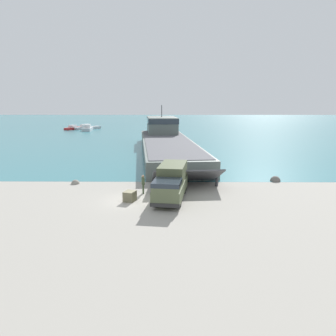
{
  "coord_description": "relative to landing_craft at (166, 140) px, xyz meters",
  "views": [
    {
      "loc": [
        3.46,
        -27.62,
        8.56
      ],
      "look_at": [
        3.1,
        5.0,
        1.91
      ],
      "focal_mm": 35.0,
      "sensor_mm": 36.0,
      "label": 1
    }
  ],
  "objects": [
    {
      "name": "shoreline_rock_b",
      "position": [
        -9.15,
        -24.44,
        -1.9
      ],
      "size": [
        0.86,
        0.86,
        0.86
      ],
      "primitive_type": "sphere",
      "color": "gray",
      "rests_on": "ground_plane"
    },
    {
      "name": "shoreline_rock_a",
      "position": [
        12.41,
        -23.05,
        -1.9
      ],
      "size": [
        1.12,
        1.12,
        1.12
      ],
      "primitive_type": "sphere",
      "color": "#66605B",
      "rests_on": "ground_plane"
    },
    {
      "name": "mooring_bollard",
      "position": [
        5.7,
        -25.23,
        -1.42
      ],
      "size": [
        0.34,
        0.34,
        0.88
      ],
      "color": "#333338",
      "rests_on": "ground_plane"
    },
    {
      "name": "landing_craft",
      "position": [
        0.0,
        0.0,
        0.0
      ],
      "size": [
        12.07,
        44.34,
        7.81
      ],
      "rotation": [
        0.0,
        0.0,
        0.1
      ],
      "color": "#56605B",
      "rests_on": "ground_plane"
    },
    {
      "name": "moored_boat_a",
      "position": [
        -29.51,
        43.95,
        -1.45
      ],
      "size": [
        4.54,
        7.18,
        1.36
      ],
      "rotation": [
        0.0,
        0.0,
        5.91
      ],
      "color": "#B22323",
      "rests_on": "ground_plane"
    },
    {
      "name": "ground_plane",
      "position": [
        -2.42,
        -30.35,
        -1.9
      ],
      "size": [
        240.0,
        240.0,
        0.0
      ],
      "primitive_type": "plane",
      "color": "#9E998E"
    },
    {
      "name": "military_truck",
      "position": [
        1.01,
        -29.57,
        -0.41
      ],
      "size": [
        3.33,
        7.65,
        2.93
      ],
      "rotation": [
        0.0,
        0.0,
        -1.7
      ],
      "color": "#566042",
      "rests_on": "ground_plane"
    },
    {
      "name": "soldier_on_ramp",
      "position": [
        -1.63,
        -28.12,
        -0.85
      ],
      "size": [
        0.34,
        0.48,
        1.81
      ],
      "rotation": [
        0.0,
        0.0,
        0.24
      ],
      "color": "#3D4C33",
      "rests_on": "ground_plane"
    },
    {
      "name": "cargo_crate",
      "position": [
        -2.6,
        -30.52,
        -1.46
      ],
      "size": [
        1.18,
        1.29,
        0.89
      ],
      "primitive_type": "cube",
      "rotation": [
        0.0,
        0.0,
        -0.32
      ],
      "color": "#6B664C",
      "rests_on": "ground_plane"
    },
    {
      "name": "water_surface",
      "position": [
        -2.42,
        66.47,
        -1.9
      ],
      "size": [
        240.0,
        180.0,
        0.01
      ],
      "primitive_type": "cube",
      "color": "teal",
      "rests_on": "ground_plane"
    },
    {
      "name": "moored_boat_b",
      "position": [
        -25.67,
        45.26,
        -1.38
      ],
      "size": [
        7.73,
        8.0,
        1.56
      ],
      "rotation": [
        0.0,
        0.0,
        5.53
      ],
      "color": "#B7BABF",
      "rests_on": "ground_plane"
    },
    {
      "name": "moored_boat_c",
      "position": [
        -23.94,
        39.2,
        -1.28
      ],
      "size": [
        2.6,
        5.15,
        1.86
      ],
      "rotation": [
        0.0,
        0.0,
        3.19
      ],
      "color": "#B7BABF",
      "rests_on": "ground_plane"
    }
  ]
}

